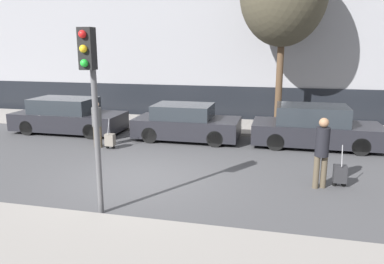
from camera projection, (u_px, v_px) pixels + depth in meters
ground_plane at (142, 178)px, 10.24m from camera, size 80.00×80.00×0.00m
sidewalk_near at (67, 246)px, 6.67m from camera, size 28.00×2.50×0.12m
sidewalk_far at (197, 125)px, 16.87m from camera, size 28.00×3.00×0.12m
parked_car_0 at (68, 117)px, 15.54m from camera, size 4.54×1.86×1.44m
parked_car_1 at (186, 123)px, 14.35m from camera, size 3.97×1.84×1.37m
parked_car_2 at (314, 128)px, 13.35m from camera, size 4.44×1.89×1.49m
pedestrian_left at (97, 121)px, 13.20m from camera, size 0.34×0.34×1.65m
trolley_left at (110, 140)px, 13.09m from camera, size 0.34×0.29×1.08m
pedestrian_right at (322, 148)px, 9.33m from camera, size 0.34×0.34×1.82m
trolley_right at (340, 174)px, 9.57m from camera, size 0.34×0.29×1.11m
traffic_light at (91, 86)px, 7.40m from camera, size 0.28×0.47×3.89m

